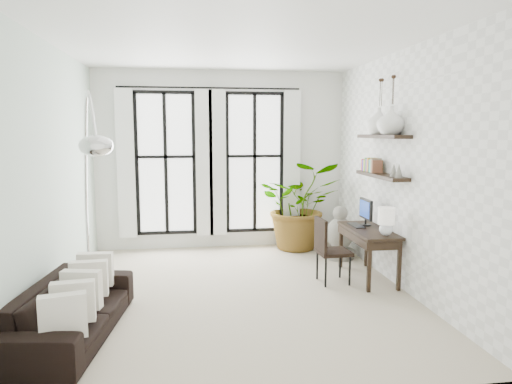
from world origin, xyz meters
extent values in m
plane|color=#B3A68E|center=(0.00, 0.00, 0.00)|extent=(5.00, 5.00, 0.00)
plane|color=white|center=(0.00, 0.00, 3.20)|extent=(5.00, 5.00, 0.00)
plane|color=silver|center=(-2.25, 0.00, 1.60)|extent=(0.00, 5.00, 5.00)
plane|color=white|center=(2.25, 0.00, 1.60)|extent=(0.00, 5.00, 5.00)
plane|color=white|center=(0.00, 2.50, 1.60)|extent=(4.50, 0.00, 4.50)
cube|color=white|center=(-1.00, 2.47, 1.55)|extent=(1.00, 0.02, 2.50)
cube|color=white|center=(-1.68, 2.37, 1.55)|extent=(0.30, 0.04, 2.60)
cube|color=white|center=(-0.32, 2.37, 1.55)|extent=(0.30, 0.04, 2.60)
cube|color=white|center=(0.60, 2.47, 1.55)|extent=(1.00, 0.02, 2.50)
cube|color=white|center=(-0.08, 2.37, 1.55)|extent=(0.30, 0.04, 2.60)
cube|color=white|center=(1.28, 2.37, 1.55)|extent=(0.30, 0.04, 2.60)
cylinder|color=black|center=(-0.20, 2.38, 2.88)|extent=(3.20, 0.03, 0.03)
cube|color=black|center=(2.11, 0.32, 1.50)|extent=(0.25, 1.30, 0.05)
cube|color=black|center=(2.11, 0.32, 2.05)|extent=(0.25, 1.30, 0.05)
cube|color=red|center=(2.11, 0.87, 1.61)|extent=(0.16, 0.03, 0.18)
cube|color=#3738C2|center=(2.11, 0.82, 1.61)|extent=(0.16, 0.03, 0.18)
cube|color=yellow|center=(2.11, 0.78, 1.61)|extent=(0.16, 0.03, 0.18)
cube|color=green|center=(2.11, 0.73, 1.61)|extent=(0.16, 0.03, 0.18)
cube|color=#A14CB1|center=(2.11, 0.69, 1.61)|extent=(0.16, 0.03, 0.18)
cube|color=gold|center=(2.11, 0.64, 1.61)|extent=(0.16, 0.03, 0.18)
cube|color=#424242|center=(2.11, 0.60, 1.61)|extent=(0.16, 0.03, 0.18)
cube|color=#37C199|center=(2.11, 0.55, 1.61)|extent=(0.16, 0.03, 0.18)
cube|color=tan|center=(2.11, 0.51, 1.61)|extent=(0.16, 0.03, 0.18)
cube|color=brown|center=(2.11, 0.46, 1.61)|extent=(0.16, 0.04, 0.18)
cone|color=gray|center=(2.11, -0.08, 1.61)|extent=(0.10, 0.10, 0.18)
cone|color=gray|center=(2.11, -0.23, 1.61)|extent=(0.10, 0.10, 0.18)
imported|color=black|center=(-1.80, -1.05, 0.29)|extent=(1.00, 2.06, 0.58)
cube|color=white|center=(-1.70, -1.75, 0.50)|extent=(0.40, 0.12, 0.40)
cube|color=white|center=(-1.70, -1.40, 0.50)|extent=(0.40, 0.12, 0.40)
cube|color=white|center=(-1.70, -1.05, 0.50)|extent=(0.40, 0.12, 0.40)
cube|color=white|center=(-1.70, -0.70, 0.50)|extent=(0.40, 0.12, 0.40)
cube|color=white|center=(-1.70, -0.35, 0.50)|extent=(0.40, 0.12, 0.40)
imported|color=#2D7228|center=(1.38, 2.15, 0.80)|extent=(1.56, 1.39, 1.60)
cube|color=black|center=(1.95, 0.32, 0.71)|extent=(0.52, 1.24, 0.04)
cube|color=black|center=(1.93, 0.32, 0.63)|extent=(0.48, 1.18, 0.11)
cube|color=black|center=(1.74, -0.25, 0.35)|extent=(0.05, 0.05, 0.68)
cube|color=black|center=(2.16, -0.25, 0.35)|extent=(0.05, 0.05, 0.68)
cube|color=black|center=(1.74, 0.89, 0.35)|extent=(0.05, 0.05, 0.68)
cube|color=black|center=(2.16, 0.89, 0.35)|extent=(0.05, 0.05, 0.68)
cube|color=black|center=(2.00, 0.55, 0.98)|extent=(0.04, 0.42, 0.30)
cube|color=navy|center=(1.97, 0.55, 0.98)|extent=(0.00, 0.36, 0.24)
cube|color=black|center=(1.85, 0.55, 0.74)|extent=(0.15, 0.40, 0.02)
sphere|color=silver|center=(2.00, -0.16, 0.82)|extent=(0.18, 0.18, 0.18)
cylinder|color=white|center=(2.00, -0.16, 1.01)|extent=(0.22, 0.22, 0.22)
cube|color=black|center=(1.41, 0.22, 0.44)|extent=(0.46, 0.46, 0.05)
cube|color=black|center=(1.21, 0.21, 0.68)|extent=(0.06, 0.44, 0.49)
cylinder|color=black|center=(1.23, 0.05, 0.20)|extent=(0.03, 0.03, 0.41)
cylinder|color=black|center=(1.58, 0.05, 0.20)|extent=(0.03, 0.03, 0.41)
cylinder|color=black|center=(1.23, 0.40, 0.20)|extent=(0.03, 0.03, 0.41)
cylinder|color=black|center=(1.58, 0.40, 0.20)|extent=(0.03, 0.03, 0.41)
cylinder|color=silver|center=(-1.90, 0.22, 0.05)|extent=(0.38, 0.38, 0.11)
cylinder|color=silver|center=(-1.90, 0.22, 0.59)|extent=(0.04, 0.04, 1.07)
ellipsoid|color=silver|center=(-1.50, -1.00, 1.97)|extent=(0.34, 0.34, 0.22)
cylinder|color=gray|center=(1.90, 1.42, 0.07)|extent=(0.50, 0.50, 0.15)
ellipsoid|color=gray|center=(1.90, 1.42, 0.42)|extent=(0.45, 0.45, 0.55)
sphere|color=gray|center=(1.90, 1.42, 0.77)|extent=(0.25, 0.25, 0.25)
imported|color=white|center=(2.11, 0.07, 2.27)|extent=(0.37, 0.37, 0.38)
imported|color=white|center=(2.11, 0.47, 2.27)|extent=(0.37, 0.37, 0.38)
camera|label=1|loc=(-0.56, -5.80, 2.12)|focal=32.00mm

